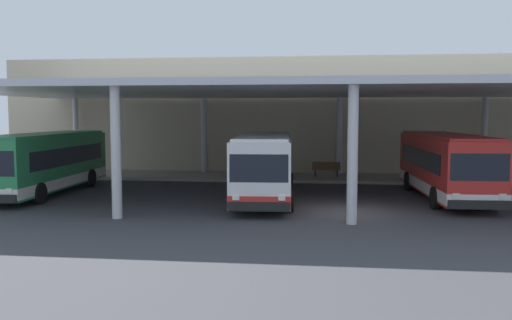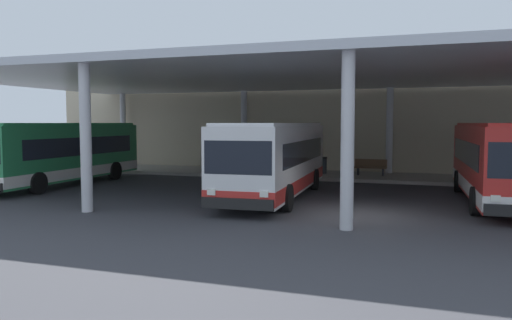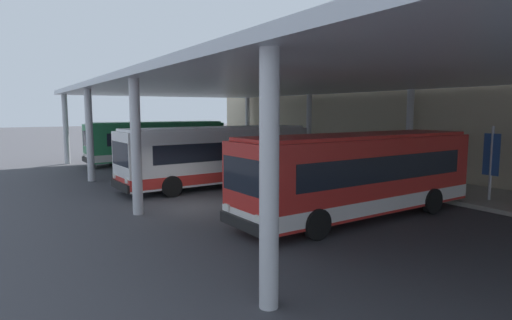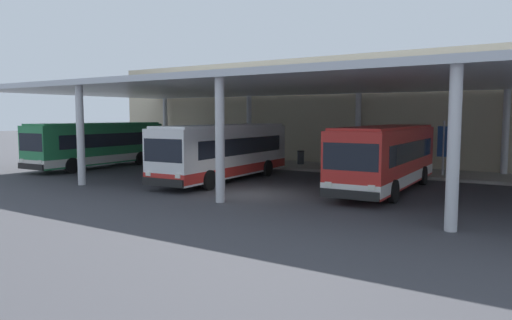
{
  "view_description": "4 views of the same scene",
  "coord_description": "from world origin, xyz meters",
  "px_view_note": "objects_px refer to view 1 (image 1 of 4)",
  "views": [
    {
      "loc": [
        -1.11,
        -23.07,
        4.15
      ],
      "look_at": [
        -4.34,
        3.07,
        1.93
      ],
      "focal_mm": 38.05,
      "sensor_mm": 36.0,
      "label": 1
    },
    {
      "loc": [
        2.29,
        -17.28,
        3.17
      ],
      "look_at": [
        -4.67,
        2.73,
        1.6
      ],
      "focal_mm": 35.16,
      "sensor_mm": 36.0,
      "label": 2
    },
    {
      "loc": [
        16.14,
        -7.1,
        4.04
      ],
      "look_at": [
        -3.48,
        5.11,
        1.31
      ],
      "focal_mm": 29.54,
      "sensor_mm": 36.0,
      "label": 3
    },
    {
      "loc": [
        12.09,
        -18.32,
        3.68
      ],
      "look_at": [
        -1.22,
        2.18,
        1.38
      ],
      "focal_mm": 33.1,
      "sensor_mm": 36.0,
      "label": 4
    }
  ],
  "objects_px": {
    "bus_nearest_bay": "(46,162)",
    "bus_second_bay": "(265,166)",
    "banner_sign": "(445,150)",
    "trash_bin": "(283,168)",
    "bench_waiting": "(326,169)",
    "bus_middle_bay": "(445,165)"
  },
  "relations": [
    {
      "from": "bus_nearest_bay",
      "to": "bus_second_bay",
      "type": "bearing_deg",
      "value": -3.01
    },
    {
      "from": "banner_sign",
      "to": "bus_second_bay",
      "type": "bearing_deg",
      "value": -141.8
    },
    {
      "from": "trash_bin",
      "to": "bus_second_bay",
      "type": "bearing_deg",
      "value": -91.29
    },
    {
      "from": "bus_second_bay",
      "to": "trash_bin",
      "type": "height_order",
      "value": "bus_second_bay"
    },
    {
      "from": "bus_nearest_bay",
      "to": "trash_bin",
      "type": "xyz_separation_m",
      "value": [
        11.79,
        8.34,
        -0.98
      ]
    },
    {
      "from": "bus_nearest_bay",
      "to": "bus_second_bay",
      "type": "relative_size",
      "value": 1.0
    },
    {
      "from": "bench_waiting",
      "to": "trash_bin",
      "type": "xyz_separation_m",
      "value": [
        -2.8,
        0.08,
        0.01
      ]
    },
    {
      "from": "bus_middle_bay",
      "to": "bench_waiting",
      "type": "xyz_separation_m",
      "value": [
        -5.77,
        7.34,
        -0.99
      ]
    },
    {
      "from": "bench_waiting",
      "to": "trash_bin",
      "type": "height_order",
      "value": "trash_bin"
    },
    {
      "from": "bus_nearest_bay",
      "to": "bench_waiting",
      "type": "bearing_deg",
      "value": 29.5
    },
    {
      "from": "bus_second_bay",
      "to": "bus_middle_bay",
      "type": "height_order",
      "value": "same"
    },
    {
      "from": "bus_nearest_bay",
      "to": "trash_bin",
      "type": "relative_size",
      "value": 10.83
    },
    {
      "from": "bench_waiting",
      "to": "bus_second_bay",
      "type": "bearing_deg",
      "value": -108.71
    },
    {
      "from": "bus_second_bay",
      "to": "banner_sign",
      "type": "bearing_deg",
      "value": 38.2
    },
    {
      "from": "bench_waiting",
      "to": "banner_sign",
      "type": "xyz_separation_m",
      "value": [
        7.15,
        -0.88,
        1.32
      ]
    },
    {
      "from": "trash_bin",
      "to": "banner_sign",
      "type": "bearing_deg",
      "value": -5.52
    },
    {
      "from": "banner_sign",
      "to": "bench_waiting",
      "type": "bearing_deg",
      "value": 173.01
    },
    {
      "from": "bus_middle_bay",
      "to": "trash_bin",
      "type": "height_order",
      "value": "bus_middle_bay"
    },
    {
      "from": "bus_nearest_bay",
      "to": "trash_bin",
      "type": "height_order",
      "value": "bus_nearest_bay"
    },
    {
      "from": "bench_waiting",
      "to": "bus_nearest_bay",
      "type": "bearing_deg",
      "value": -150.5
    },
    {
      "from": "bus_nearest_bay",
      "to": "bus_middle_bay",
      "type": "relative_size",
      "value": 1.0
    },
    {
      "from": "bus_nearest_bay",
      "to": "bench_waiting",
      "type": "relative_size",
      "value": 5.9
    }
  ]
}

